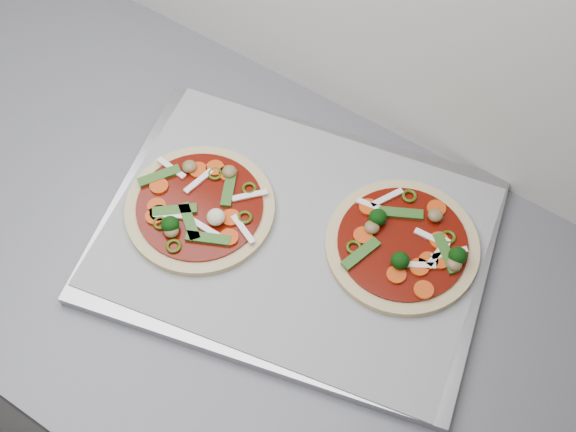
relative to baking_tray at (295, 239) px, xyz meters
The scene contains 5 objects.
countertop 0.17m from the baking_tray, 24.12° to the right, with size 3.60×0.60×0.04m, color slate.
baking_tray is the anchor object (origin of this frame).
parchment 0.01m from the baking_tray, ahead, with size 0.48×0.35×0.00m, color #9C9DA2.
pizza_left 0.13m from the baking_tray, 162.66° to the right, with size 0.25×0.25×0.03m.
pizza_right 0.14m from the baking_tray, 25.69° to the left, with size 0.28×0.28×0.03m.
Camera 1 is at (0.13, 0.93, 1.82)m, focal length 50.00 mm.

